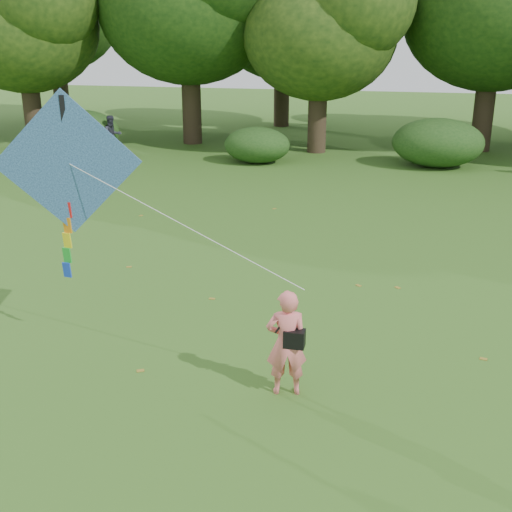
# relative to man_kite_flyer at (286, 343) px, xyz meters

# --- Properties ---
(ground) EXTENTS (100.00, 100.00, 0.00)m
(ground) POSITION_rel_man_kite_flyer_xyz_m (-0.28, -0.32, -0.82)
(ground) COLOR #265114
(ground) RESTS_ON ground
(man_kite_flyer) EXTENTS (0.67, 0.53, 1.63)m
(man_kite_flyer) POSITION_rel_man_kite_flyer_xyz_m (0.00, 0.00, 0.00)
(man_kite_flyer) COLOR #EB6F6E
(man_kite_flyer) RESTS_ON ground
(bystander_left) EXTENTS (1.01, 1.03, 1.68)m
(bystander_left) POSITION_rel_man_kite_flyer_xyz_m (-10.61, 16.99, 0.02)
(bystander_left) COLOR #2A2B38
(bystander_left) RESTS_ON ground
(crossbody_bag) EXTENTS (0.43, 0.20, 0.68)m
(crossbody_bag) POSITION_rel_man_kite_flyer_xyz_m (0.12, -0.03, 0.11)
(crossbody_bag) COLOR black
(crossbody_bag) RESTS_ON ground
(flying_kite) EXTENTS (4.97, 1.20, 3.07)m
(flying_kite) POSITION_rel_man_kite_flyer_xyz_m (-3.62, 0.76, 2.26)
(flying_kite) COLOR #2746AB
(flying_kite) RESTS_ON ground
(tree_line) EXTENTS (54.70, 15.30, 9.48)m
(tree_line) POSITION_rel_man_kite_flyer_xyz_m (1.39, 22.56, 4.79)
(tree_line) COLOR #3A2D1E
(tree_line) RESTS_ON ground
(shrub_band) EXTENTS (39.15, 3.22, 1.88)m
(shrub_band) POSITION_rel_man_kite_flyer_xyz_m (-1.00, 17.28, 0.04)
(shrub_band) COLOR #264919
(shrub_band) RESTS_ON ground
(fallen_leaves) EXTENTS (11.30, 10.08, 0.01)m
(fallen_leaves) POSITION_rel_man_kite_flyer_xyz_m (-0.22, 4.37, -0.81)
(fallen_leaves) COLOR olive
(fallen_leaves) RESTS_ON ground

